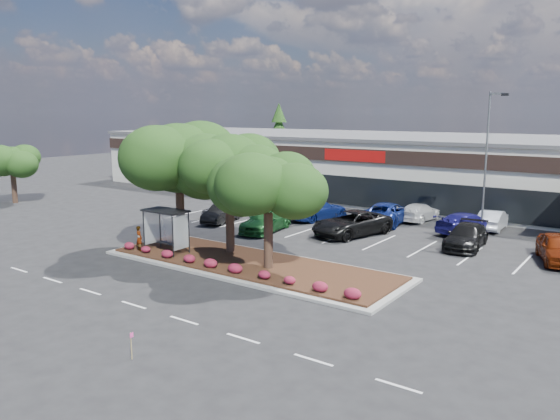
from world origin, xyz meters
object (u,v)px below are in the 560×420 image
Objects in this scene: light_pole at (486,173)px; survey_stake at (131,342)px; car_1 at (226,209)px; car_0 at (222,213)px.

survey_stake is at bearing -99.56° from light_pole.
survey_stake is 26.43m from car_1.
light_pole reaches higher than car_0.
light_pole is 2.28× the size of car_0.
car_1 is at bearing 123.85° from survey_stake.
car_0 is at bearing 123.92° from survey_stake.
car_0 is (-13.59, 20.21, 0.07)m from survey_stake.
light_pole reaches higher than survey_stake.
survey_stake is 0.25× the size of car_1.
car_0 is 2.08m from car_1.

